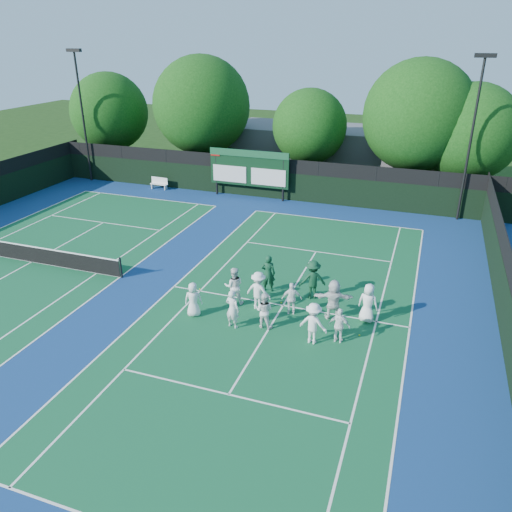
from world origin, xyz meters
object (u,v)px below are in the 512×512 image
(scoreboard, at_px, (249,169))
(tennis_net, at_px, (30,254))
(coach_left, at_px, (268,273))
(bench, at_px, (159,183))

(scoreboard, height_order, tennis_net, scoreboard)
(scoreboard, distance_m, coach_left, 14.76)
(bench, height_order, coach_left, coach_left)
(scoreboard, xyz_separation_m, coach_left, (5.92, -13.45, -1.28))
(coach_left, bearing_deg, bench, -56.08)
(scoreboard, distance_m, bench, 7.59)
(bench, distance_m, coach_left, 18.78)
(tennis_net, bearing_deg, coach_left, 5.01)
(tennis_net, height_order, bench, tennis_net)
(tennis_net, bearing_deg, scoreboard, 64.40)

